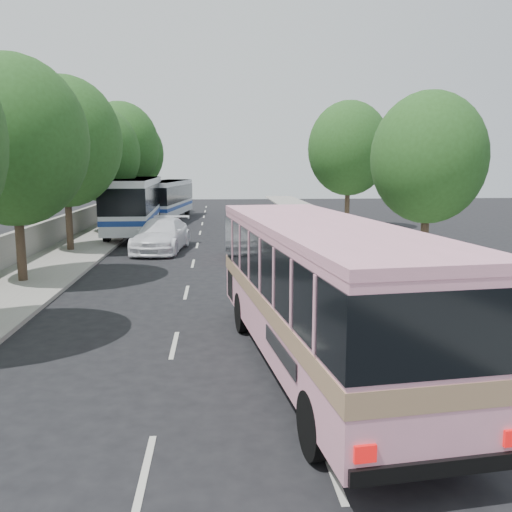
{
  "coord_description": "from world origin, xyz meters",
  "views": [
    {
      "loc": [
        -0.75,
        -15.83,
        4.69
      ],
      "look_at": [
        0.6,
        2.5,
        1.6
      ],
      "focal_mm": 38.0,
      "sensor_mm": 36.0,
      "label": 1
    }
  ],
  "objects": [
    {
      "name": "white_pickup",
      "position": [
        -3.78,
        14.08,
        0.89
      ],
      "size": [
        3.21,
        6.36,
        1.77
      ],
      "primitive_type": "imported",
      "rotation": [
        0.0,
        0.0,
        -0.12
      ],
      "color": "white",
      "rests_on": "ground"
    },
    {
      "name": "sidewalk_right",
      "position": [
        8.5,
        20.0,
        0.06
      ],
      "size": [
        4.0,
        90.0,
        0.12
      ],
      "primitive_type": "cube",
      "color": "#9E998E",
      "rests_on": "ground"
    },
    {
      "name": "tree_left_f",
      "position": [
        -8.62,
        37.94,
        6.0
      ],
      "size": [
        5.88,
        5.88,
        9.16
      ],
      "color": "#38281E",
      "rests_on": "ground"
    },
    {
      "name": "tree_right_far",
      "position": [
        9.08,
        23.94,
        6.12
      ],
      "size": [
        6.0,
        6.0,
        9.35
      ],
      "color": "#38281E",
      "rests_on": "ground"
    },
    {
      "name": "tree_left_d",
      "position": [
        -8.52,
        21.94,
        5.63
      ],
      "size": [
        5.52,
        5.52,
        8.6
      ],
      "color": "#38281E",
      "rests_on": "ground"
    },
    {
      "name": "tree_right_near",
      "position": [
        8.78,
        7.94,
        5.2
      ],
      "size": [
        5.1,
        5.1,
        7.95
      ],
      "color": "#38281E",
      "rests_on": "ground"
    },
    {
      "name": "ground",
      "position": [
        0.0,
        0.0,
        0.0
      ],
      "size": [
        120.0,
        120.0,
        0.0
      ],
      "primitive_type": "plane",
      "color": "black",
      "rests_on": "ground"
    },
    {
      "name": "pink_bus",
      "position": [
        1.55,
        -4.0,
        2.14
      ],
      "size": [
        4.02,
        11.05,
        3.45
      ],
      "rotation": [
        0.0,
        0.0,
        0.12
      ],
      "color": "pink",
      "rests_on": "ground"
    },
    {
      "name": "tree_left_c",
      "position": [
        -8.62,
        13.94,
        6.12
      ],
      "size": [
        6.0,
        6.0,
        9.35
      ],
      "color": "#38281E",
      "rests_on": "ground"
    },
    {
      "name": "tour_coach_rear",
      "position": [
        -4.96,
        31.64,
        2.01
      ],
      "size": [
        3.85,
        11.4,
        3.35
      ],
      "rotation": [
        0.0,
        0.0,
        -0.13
      ],
      "color": "silver",
      "rests_on": "ground"
    },
    {
      "name": "tour_coach_front",
      "position": [
        -6.3,
        21.67,
        2.29
      ],
      "size": [
        3.1,
        12.76,
        3.8
      ],
      "rotation": [
        0.0,
        0.0,
        0.03
      ],
      "color": "white",
      "rests_on": "ground"
    },
    {
      "name": "tree_left_e",
      "position": [
        -8.42,
        29.94,
        6.43
      ],
      "size": [
        6.3,
        6.3,
        9.82
      ],
      "color": "#38281E",
      "rests_on": "ground"
    },
    {
      "name": "taxi_roof_sign",
      "position": [
        1.0,
        10.99,
        1.57
      ],
      "size": [
        0.56,
        0.21,
        0.18
      ],
      "primitive_type": "cube",
      "rotation": [
        0.0,
        0.0,
        0.06
      ],
      "color": "silver",
      "rests_on": "pink_taxi"
    },
    {
      "name": "low_wall",
      "position": [
        -10.3,
        20.0,
        0.9
      ],
      "size": [
        0.3,
        90.0,
        1.5
      ],
      "primitive_type": "cube",
      "color": "#9E998E",
      "rests_on": "sidewalk_left"
    },
    {
      "name": "sidewalk_left",
      "position": [
        -8.5,
        20.0,
        0.07
      ],
      "size": [
        4.0,
        90.0,
        0.15
      ],
      "primitive_type": "cube",
      "color": "#9E998E",
      "rests_on": "ground"
    },
    {
      "name": "tree_left_b",
      "position": [
        -8.42,
        5.94,
        5.82
      ],
      "size": [
        5.7,
        5.7,
        8.88
      ],
      "color": "#38281E",
      "rests_on": "ground"
    },
    {
      "name": "pink_taxi",
      "position": [
        1.0,
        10.99,
        0.74
      ],
      "size": [
        1.98,
        4.42,
        1.48
      ],
      "primitive_type": "imported",
      "rotation": [
        0.0,
        0.0,
        0.06
      ],
      "color": "#FF1672",
      "rests_on": "ground"
    }
  ]
}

